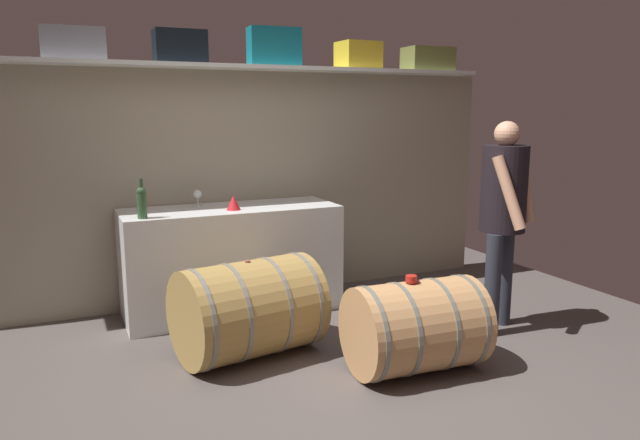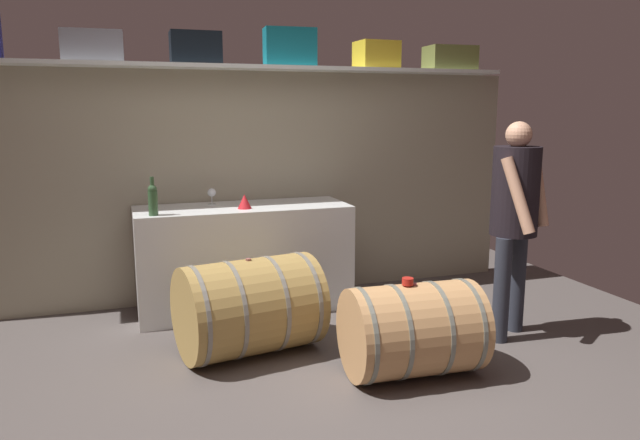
% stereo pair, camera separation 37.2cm
% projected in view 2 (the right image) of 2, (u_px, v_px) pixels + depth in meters
% --- Properties ---
extents(ground_plane, '(6.19, 7.39, 0.02)m').
position_uv_depth(ground_plane, '(295.00, 365.00, 3.86)').
color(ground_plane, '#514A47').
extents(back_wall_panel, '(4.99, 0.10, 1.94)m').
position_uv_depth(back_wall_panel, '(243.00, 186.00, 5.14)').
color(back_wall_panel, gray).
rests_on(back_wall_panel, ground).
extents(high_shelf_board, '(4.59, 0.40, 0.03)m').
position_uv_depth(high_shelf_board, '(244.00, 68.00, 4.82)').
color(high_shelf_board, white).
rests_on(high_shelf_board, back_wall_panel).
extents(toolcase_grey, '(0.45, 0.21, 0.23)m').
position_uv_depth(toolcase_grey, '(93.00, 46.00, 4.44)').
color(toolcase_grey, gray).
rests_on(toolcase_grey, high_shelf_board).
extents(toolcase_black, '(0.39, 0.23, 0.25)m').
position_uv_depth(toolcase_black, '(196.00, 48.00, 4.68)').
color(toolcase_black, black).
rests_on(toolcase_black, high_shelf_board).
extents(toolcase_teal, '(0.44, 0.23, 0.31)m').
position_uv_depth(toolcase_teal, '(290.00, 47.00, 4.91)').
color(toolcase_teal, '#107384').
rests_on(toolcase_teal, high_shelf_board).
extents(toolcase_yellow, '(0.35, 0.29, 0.23)m').
position_uv_depth(toolcase_yellow, '(376.00, 55.00, 5.16)').
color(toolcase_yellow, yellow).
rests_on(toolcase_yellow, high_shelf_board).
extents(toolcase_olive, '(0.45, 0.31, 0.21)m').
position_uv_depth(toolcase_olive, '(450.00, 58.00, 5.39)').
color(toolcase_olive, olive).
rests_on(toolcase_olive, high_shelf_board).
extents(work_cabinet, '(1.70, 0.63, 0.86)m').
position_uv_depth(work_cabinet, '(244.00, 258.00, 4.87)').
color(work_cabinet, white).
rests_on(work_cabinet, ground).
extents(wine_bottle_green, '(0.07, 0.07, 0.29)m').
position_uv_depth(wine_bottle_green, '(153.00, 199.00, 4.34)').
color(wine_bottle_green, '#315130').
rests_on(wine_bottle_green, work_cabinet).
extents(wine_glass, '(0.07, 0.07, 0.13)m').
position_uv_depth(wine_glass, '(212.00, 193.00, 4.85)').
color(wine_glass, white).
rests_on(wine_glass, work_cabinet).
extents(red_funnel, '(0.11, 0.11, 0.11)m').
position_uv_depth(red_funnel, '(245.00, 201.00, 4.66)').
color(red_funnel, red).
rests_on(red_funnel, work_cabinet).
extents(wine_barrel_near, '(0.83, 0.62, 0.59)m').
position_uv_depth(wine_barrel_near, '(412.00, 330.00, 3.66)').
color(wine_barrel_near, tan).
rests_on(wine_barrel_near, ground).
extents(wine_barrel_far, '(0.99, 0.79, 0.66)m').
position_uv_depth(wine_barrel_far, '(249.00, 307.00, 3.98)').
color(wine_barrel_far, '#A48244').
rests_on(wine_barrel_far, ground).
extents(tasting_cup, '(0.07, 0.07, 0.04)m').
position_uv_depth(tasting_cup, '(408.00, 281.00, 3.59)').
color(tasting_cup, red).
rests_on(tasting_cup, wine_barrel_near).
extents(winemaker_pouring, '(0.50, 0.47, 1.54)m').
position_uv_depth(winemaker_pouring, '(515.00, 207.00, 4.17)').
color(winemaker_pouring, '#292C37').
rests_on(winemaker_pouring, ground).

